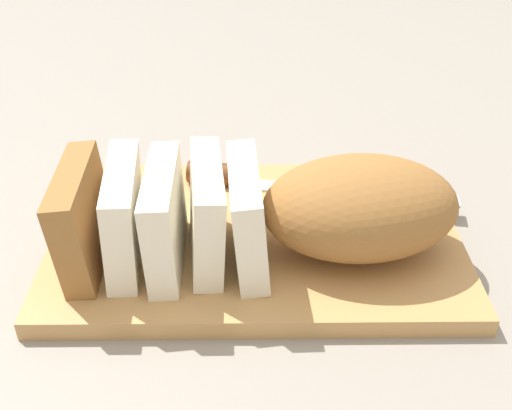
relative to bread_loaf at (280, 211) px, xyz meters
The scene contains 6 objects.
ground_plane 0.08m from the bread_loaf, 55.60° to the right, with size 3.00×3.00×0.00m, color gray.
cutting_board 0.07m from the bread_loaf, 55.60° to the right, with size 0.40×0.26×0.02m, color tan.
bread_loaf is the anchor object (origin of this frame).
bread_knife 0.12m from the bread_loaf, 75.19° to the right, with size 0.29×0.06×0.02m.
crumb_near_knife 0.06m from the bread_loaf, 24.76° to the left, with size 0.00×0.00×0.00m, color #A8753D.
crumb_near_loaf 0.09m from the bread_loaf, 34.46° to the right, with size 0.01×0.01×0.01m, color #A8753D.
Camera 1 is at (-0.01, 0.49, 0.38)m, focal length 43.48 mm.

